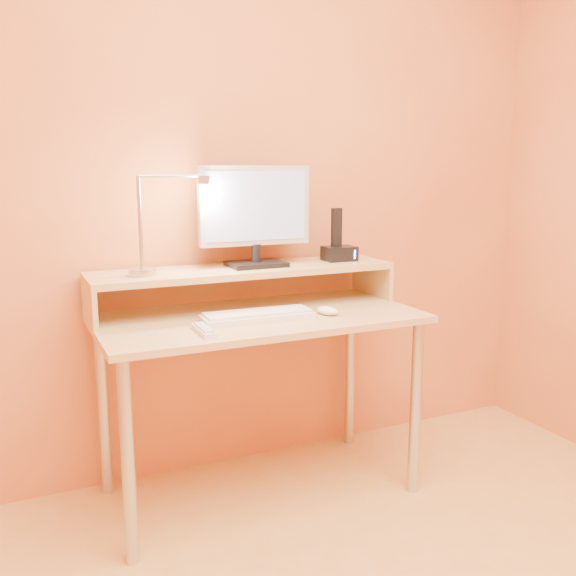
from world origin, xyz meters
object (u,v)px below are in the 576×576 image
remote_control (204,331)px  phone_dock (339,253)px  keyboard (258,317)px  monitor_panel (255,206)px  lamp_base (142,272)px  mouse (327,311)px

remote_control → phone_dock: bearing=26.1°
keyboard → remote_control: (-0.23, -0.10, -0.00)m
phone_dock → keyboard: phone_dock is taller
monitor_panel → remote_control: (-0.32, -0.33, -0.39)m
lamp_base → monitor_panel: bearing=5.0°
monitor_panel → remote_control: 0.60m
remote_control → mouse: bearing=8.5°
monitor_panel → lamp_base: (-0.46, -0.04, -0.23)m
mouse → remote_control: (-0.50, -0.07, -0.01)m
monitor_panel → mouse: (0.18, -0.27, -0.38)m
mouse → remote_control: size_ratio=0.58×
remote_control → monitor_panel: bearing=47.3°
phone_dock → remote_control: bearing=-154.0°
lamp_base → phone_dock: phone_dock is taller
lamp_base → phone_dock: size_ratio=0.77×
keyboard → remote_control: 0.26m
monitor_panel → keyboard: size_ratio=1.10×
monitor_panel → remote_control: bearing=-133.2°
lamp_base → mouse: lamp_base is taller
phone_dock → mouse: size_ratio=1.36×
lamp_base → mouse: (0.64, -0.23, -0.16)m
keyboard → mouse: size_ratio=4.29×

